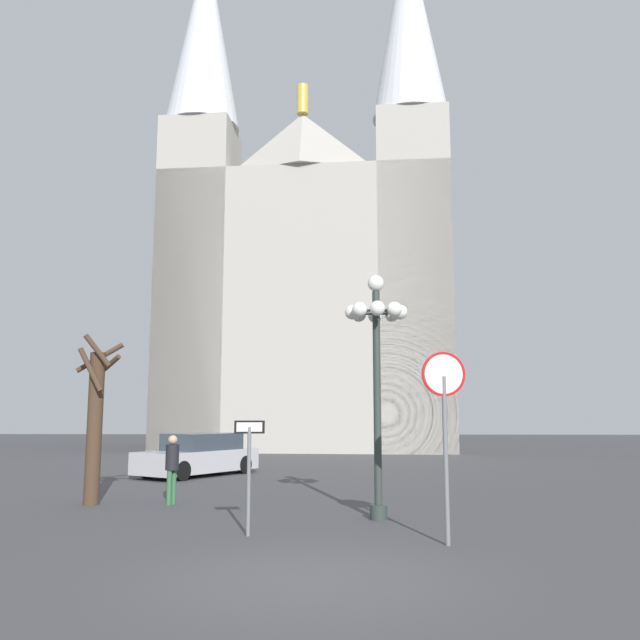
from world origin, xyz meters
name	(u,v)px	position (x,y,z in m)	size (l,w,h in m)	color
ground_plane	(309,580)	(0.00, 0.00, 0.00)	(120.00, 120.00, 0.00)	#424244
cathedral	(311,285)	(-1.60, 32.57, 10.43)	(18.06, 14.96, 33.46)	#ADA89E
stop_sign	(444,409)	(2.19, 2.30, 2.24)	(0.76, 0.16, 3.21)	slate
one_way_arrow_sign	(249,463)	(-1.24, 3.02, 1.27)	(0.55, 0.11, 2.03)	slate
street_lamp	(377,348)	(1.18, 4.93, 3.55)	(1.35, 1.35, 5.13)	#2D3833
bare_tree	(95,419)	(-5.57, 6.87, 2.03)	(1.26, 1.17, 4.08)	#473323
parked_car_near_silver	(199,456)	(-4.64, 14.29, 0.69)	(3.93, 4.85, 1.47)	#B7B7BC
pedestrian_walking	(172,462)	(-3.68, 6.98, 0.99)	(0.32, 0.32, 1.64)	#33663F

